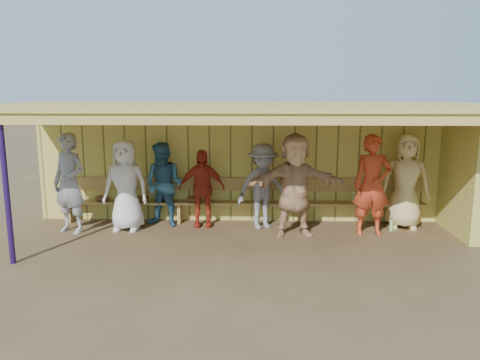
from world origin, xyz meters
name	(u,v)px	position (x,y,z in m)	size (l,w,h in m)	color
ground	(239,238)	(0.00, 0.00, 0.00)	(90.00, 90.00, 0.00)	brown
player_a	(69,183)	(-3.29, 0.31, 0.98)	(0.71, 0.47, 1.95)	gray
player_b	(126,185)	(-2.25, 0.50, 0.90)	(0.88, 0.57, 1.81)	white
player_c	(164,185)	(-1.56, 0.81, 0.86)	(0.83, 0.65, 1.72)	#306485
player_d	(202,188)	(-0.79, 0.81, 0.79)	(0.92, 0.38, 1.58)	#B02F1C
player_e	(263,186)	(0.45, 0.72, 0.86)	(1.11, 0.64, 1.71)	gray
player_f	(295,185)	(1.04, 0.25, 0.98)	(1.82, 0.58, 1.96)	tan
player_g	(372,185)	(2.51, 0.33, 0.97)	(0.70, 0.46, 1.93)	#C13D1E
player_h	(406,181)	(3.29, 0.81, 0.96)	(0.94, 0.61, 1.92)	#DDC47C
dugout_structure	(260,145)	(0.39, 0.69, 1.69)	(8.80, 3.20, 2.50)	#D0C459
bench	(241,198)	(0.00, 1.12, 0.53)	(7.60, 0.34, 0.93)	tan
dugout_equipment	(187,200)	(-1.13, 0.99, 0.49)	(6.08, 0.62, 0.80)	orange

